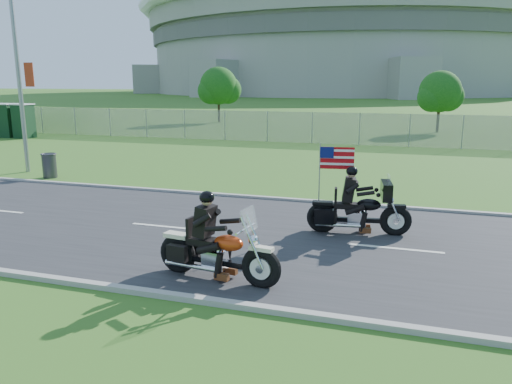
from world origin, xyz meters
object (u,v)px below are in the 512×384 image
(porta_toilet_b, at_px, (8,121))
(trash_can, at_px, (49,166))
(streetlight, at_px, (19,40))
(motorcycle_lead, at_px, (216,253))
(motorcycle_follow, at_px, (359,212))
(porta_toilet_a, at_px, (24,122))

(porta_toilet_b, xyz_separation_m, trash_can, (13.28, -11.85, -0.66))
(streetlight, xyz_separation_m, trash_can, (1.86, -1.07, -5.15))
(motorcycle_lead, relative_size, motorcycle_follow, 1.02)
(motorcycle_follow, bearing_deg, motorcycle_lead, -129.37)
(porta_toilet_b, relative_size, trash_can, 2.34)
(streetlight, height_order, porta_toilet_b, streetlight)
(porta_toilet_a, distance_m, motorcycle_lead, 30.17)
(streetlight, bearing_deg, porta_toilet_b, 136.65)
(motorcycle_follow, bearing_deg, trash_can, 154.10)
(motorcycle_lead, bearing_deg, streetlight, 151.28)
(motorcycle_lead, relative_size, trash_can, 2.79)
(porta_toilet_b, bearing_deg, porta_toilet_a, 0.00)
(porta_toilet_a, xyz_separation_m, motorcycle_lead, (22.60, -19.97, -0.57))
(porta_toilet_a, relative_size, motorcycle_follow, 0.85)
(porta_toilet_b, distance_m, motorcycle_lead, 31.23)
(motorcycle_follow, xyz_separation_m, trash_can, (-13.11, 4.15, -0.13))
(porta_toilet_a, xyz_separation_m, motorcycle_follow, (24.99, -16.00, -0.53))
(streetlight, distance_m, porta_toilet_a, 15.39)
(motorcycle_lead, bearing_deg, motorcycle_follow, 66.40)
(streetlight, height_order, trash_can, streetlight)
(motorcycle_follow, distance_m, trash_can, 13.75)
(streetlight, relative_size, trash_can, 10.17)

